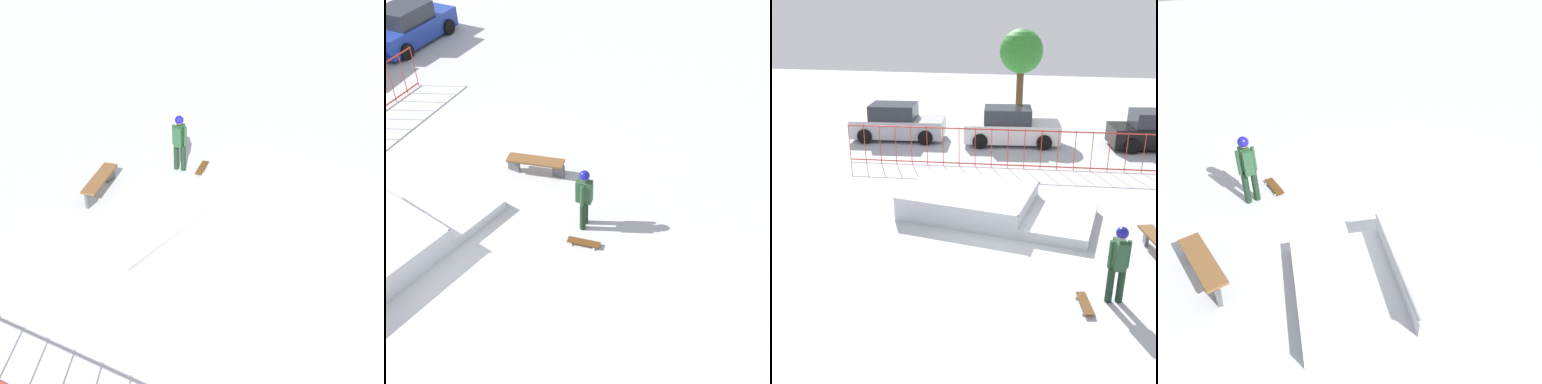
# 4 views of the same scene
# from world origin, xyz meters

# --- Properties ---
(ground_plane) EXTENTS (60.00, 60.00, 0.00)m
(ground_plane) POSITION_xyz_m (0.00, 0.00, 0.00)
(ground_plane) COLOR #B7BABF
(skate_ramp) EXTENTS (5.77, 3.49, 0.74)m
(skate_ramp) POSITION_xyz_m (-0.58, 1.33, 0.32)
(skate_ramp) COLOR silver
(skate_ramp) RESTS_ON ground
(skater) EXTENTS (0.43, 0.41, 1.73)m
(skater) POSITION_xyz_m (2.67, -2.55, 1.01)
(skater) COLOR black
(skater) RESTS_ON ground
(skateboard) EXTENTS (0.38, 0.82, 0.09)m
(skateboard) POSITION_xyz_m (2.08, -2.83, 0.08)
(skateboard) COLOR #593314
(skateboard) RESTS_ON ground
(park_bench) EXTENTS (0.80, 1.65, 0.48)m
(park_bench) POSITION_xyz_m (3.94, -0.41, 0.36)
(park_bench) COLOR brown
(park_bench) RESTS_ON ground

